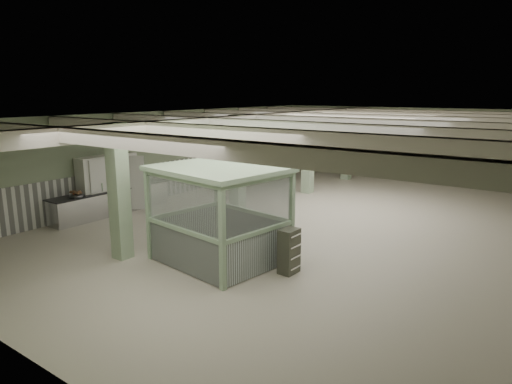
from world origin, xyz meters
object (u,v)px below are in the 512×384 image
Objects in this scene: prep_counter at (112,201)px; guard_booth at (219,197)px; filing_cabinet at (289,251)px; walkin_cooler at (109,185)px.

guard_booth is at bearing -12.18° from prep_counter.
filing_cabinet reaches higher than prep_counter.
prep_counter is 0.59m from walkin_cooler.
guard_booth reaches higher than walkin_cooler.
guard_booth reaches higher than prep_counter.
prep_counter is at bearing 175.75° from guard_booth.
prep_counter is at bearing 22.06° from walkin_cooler.
walkin_cooler is 0.66× the size of guard_booth.
prep_counter is 4.28× the size of filing_cabinet.
walkin_cooler is 6.55m from guard_booth.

